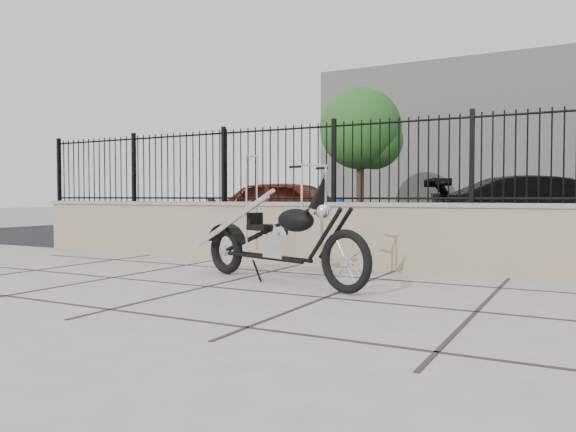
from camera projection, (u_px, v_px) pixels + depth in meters
The scene contains 10 objects.
ground_plane at pixel (325, 298), 5.79m from camera, with size 90.00×90.00×0.00m, color #99968E.
parking_lot at pixel (498, 231), 16.79m from camera, with size 30.00×30.00×0.00m, color black.
retaining_wall at pixel (398, 236), 7.97m from camera, with size 14.00×0.36×0.96m, color gray.
iron_fence at pixel (399, 160), 7.93m from camera, with size 14.00×0.08×1.20m, color black.
background_building at pixel (538, 139), 28.97m from camera, with size 22.00×6.00×8.00m, color beige.
chopper_motorcycle at pixel (276, 217), 6.80m from camera, with size 2.67×0.47×1.60m, color black, non-canonical shape.
car_red at pixel (294, 210), 13.37m from camera, with size 1.73×4.30×1.47m, color #51170B.
car_black at pixel (551, 211), 11.96m from camera, with size 2.09×5.14×1.49m, color black.
bollard_a at pixel (339, 225), 10.34m from camera, with size 0.12×0.12×1.02m, color #0C2DBD.
tree_left at pixel (360, 125), 23.43m from camera, with size 3.41×3.41×5.76m.
Camera 1 is at (2.39, -5.25, 1.05)m, focal length 35.00 mm.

